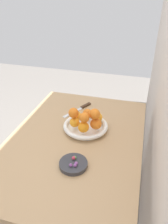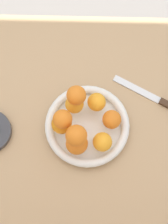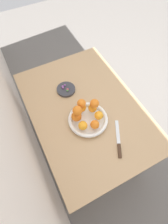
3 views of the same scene
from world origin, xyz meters
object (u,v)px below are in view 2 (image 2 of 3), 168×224
object	(u,v)px
orange_1	(102,142)
orange_2	(112,119)
dining_table	(57,124)
orange_6	(76,136)
orange_4	(74,104)
knife	(155,98)
orange_7	(63,119)
orange_8	(76,95)
orange_5	(62,124)
fruit_bowl	(87,126)
orange_0	(77,144)
orange_3	(97,102)

from	to	relation	value
orange_1	orange_2	distance (m)	0.08
dining_table	orange_6	bearing A→B (deg)	128.04
dining_table	orange_4	xyz separation A→B (m)	(-0.06, -0.02, 0.16)
orange_1	knife	world-z (taller)	orange_1
orange_7	knife	bearing A→B (deg)	-158.72
orange_8	orange_6	bearing A→B (deg)	91.74
orange_7	orange_6	bearing A→B (deg)	130.10
orange_5	orange_8	xyz separation A→B (m)	(-0.04, -0.07, 0.06)
fruit_bowl	orange_2	size ratio (longest dim) A/B	4.59
orange_0	orange_6	xyz separation A→B (m)	(0.00, -0.01, 0.06)
orange_0	orange_6	bearing A→B (deg)	-87.43
dining_table	orange_0	size ratio (longest dim) A/B	16.39
orange_0	orange_8	size ratio (longest dim) A/B	1.12
fruit_bowl	orange_2	distance (m)	0.09
orange_0	orange_2	world-z (taller)	orange_0
orange_1	orange_2	size ratio (longest dim) A/B	1.01
fruit_bowl	orange_8	distance (m)	0.13
orange_3	orange_7	distance (m)	0.14
orange_1	orange_8	xyz separation A→B (m)	(0.08, -0.13, 0.06)
orange_5	knife	distance (m)	0.33
orange_5	dining_table	bearing A→B (deg)	-58.36
knife	orange_7	bearing A→B (deg)	21.28
orange_2	orange_7	bearing A→B (deg)	7.99
orange_0	orange_4	world-z (taller)	orange_0
orange_3	orange_8	xyz separation A→B (m)	(0.06, 0.00, 0.06)
orange_1	orange_8	world-z (taller)	orange_8
orange_0	orange_3	bearing A→B (deg)	-113.31
dining_table	orange_5	world-z (taller)	orange_5
fruit_bowl	orange_5	bearing A→B (deg)	6.69
orange_7	orange_4	bearing A→B (deg)	-114.39
dining_table	knife	xyz separation A→B (m)	(-0.33, -0.07, 0.09)
orange_0	orange_8	xyz separation A→B (m)	(0.00, -0.13, 0.05)
fruit_bowl	orange_4	world-z (taller)	orange_4
orange_0	orange_7	size ratio (longest dim) A/B	1.17
orange_8	orange_5	bearing A→B (deg)	58.84
orange_2	orange_5	distance (m)	0.15
fruit_bowl	dining_table	bearing A→B (deg)	-18.15
orange_0	orange_5	distance (m)	0.08
orange_4	knife	distance (m)	0.28
orange_7	orange_2	bearing A→B (deg)	-172.01
orange_1	orange_5	world-z (taller)	orange_5
orange_5	orange_8	distance (m)	0.10
orange_1	orange_4	distance (m)	0.15
dining_table	orange_1	bearing A→B (deg)	147.43
orange_1	dining_table	bearing A→B (deg)	-32.57
fruit_bowl	orange_0	size ratio (longest dim) A/B	4.01
orange_1	orange_3	distance (m)	0.13
orange_6	orange_7	distance (m)	0.06
fruit_bowl	orange_6	world-z (taller)	orange_6
orange_5	orange_2	bearing A→B (deg)	-173.31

